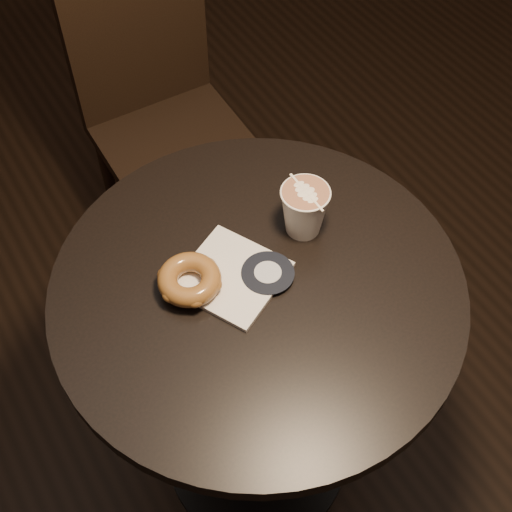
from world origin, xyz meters
The scene contains 5 objects.
cafe_table centered at (0.00, 0.00, 0.55)m, with size 0.70×0.70×0.75m.
chair centered at (0.17, 0.78, 0.52)m, with size 0.37×0.37×0.93m.
pastry_bag centered at (-0.03, 0.04, 0.75)m, with size 0.16×0.16×0.01m, color silver.
doughnut centered at (-0.10, 0.05, 0.77)m, with size 0.11×0.11×0.03m, color brown.
latte_cup centered at (0.13, 0.06, 0.80)m, with size 0.09×0.09×0.10m, color white, non-canonical shape.
Camera 1 is at (-0.35, -0.57, 1.73)m, focal length 50.00 mm.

